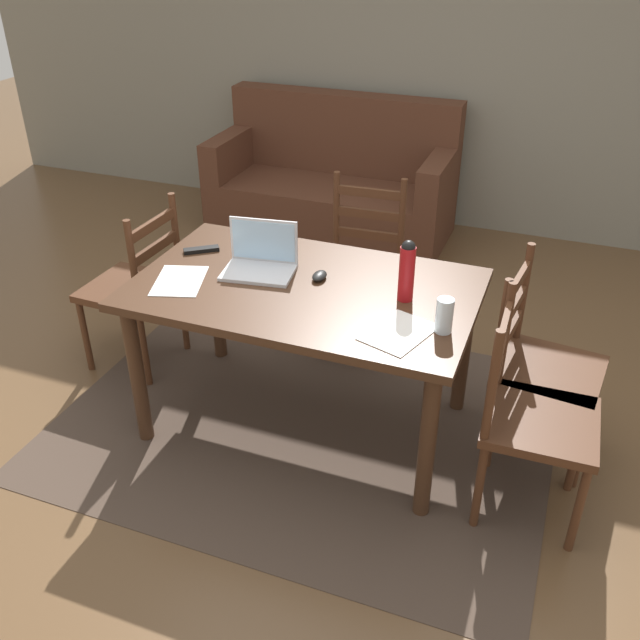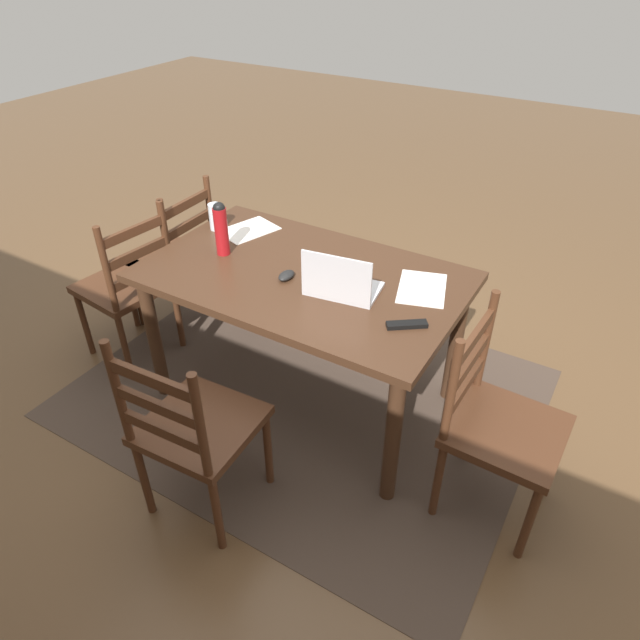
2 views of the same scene
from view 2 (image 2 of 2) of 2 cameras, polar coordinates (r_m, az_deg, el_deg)
name	(u,v)px [view 2 (image 2 of 2)]	position (r m, az deg, el deg)	size (l,w,h in m)	color
ground_plane	(305,393)	(3.16, -1.49, -7.35)	(14.00, 14.00, 0.00)	brown
area_rug	(305,392)	(3.16, -1.49, -7.31)	(2.37, 1.83, 0.01)	#47382D
dining_table	(303,291)	(2.75, -1.70, 2.98)	(1.52, 0.93, 0.77)	#422819
chair_left_far	(498,425)	(2.45, 17.47, -10.06)	(0.45, 0.45, 0.95)	#4C2B19
chair_right_near	(175,258)	(3.57, -14.44, 6.03)	(0.45, 0.45, 0.95)	#4C2B19
chair_far_head	(194,429)	(2.38, -12.55, -10.69)	(0.46, 0.46, 0.95)	#4C2B19
chair_right_far	(128,286)	(3.36, -18.78, 3.22)	(0.49, 0.49, 0.95)	#4C2B19
laptop	(341,284)	(2.51, 2.09, 3.66)	(0.35, 0.27, 0.23)	silver
water_bottle	(221,228)	(2.85, -9.94, 9.15)	(0.07, 0.07, 0.27)	#A81419
drinking_glass	(215,217)	(3.14, -10.49, 10.19)	(0.07, 0.07, 0.14)	silver
computer_mouse	(286,275)	(2.66, -3.41, 4.50)	(0.06, 0.10, 0.03)	black
tv_remote	(407,325)	(2.36, 8.74, -0.46)	(0.04, 0.17, 0.02)	black
paper_stack_left	(422,288)	(2.63, 10.23, 3.16)	(0.21, 0.30, 0.00)	white
paper_stack_right	(248,230)	(3.13, -7.22, 8.99)	(0.21, 0.30, 0.00)	white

